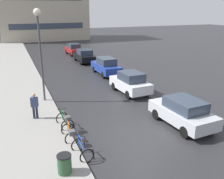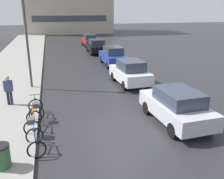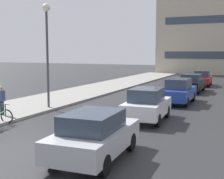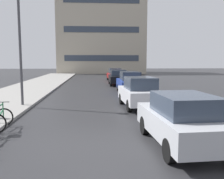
# 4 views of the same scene
# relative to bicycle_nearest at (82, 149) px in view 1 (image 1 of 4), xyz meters

# --- Properties ---
(ground_plane) EXTENTS (140.00, 140.00, 0.00)m
(ground_plane) POSITION_rel_bicycle_nearest_xyz_m (3.58, 1.15, -0.39)
(ground_plane) COLOR #28282B
(sidewalk_kerb) EXTENTS (4.80, 60.00, 0.14)m
(sidewalk_kerb) POSITION_rel_bicycle_nearest_xyz_m (-2.42, 11.15, -0.32)
(sidewalk_kerb) COLOR gray
(sidewalk_kerb) RESTS_ON ground
(bicycle_nearest) EXTENTS (0.81, 1.18, 0.99)m
(bicycle_nearest) POSITION_rel_bicycle_nearest_xyz_m (0.00, 0.00, 0.00)
(bicycle_nearest) COLOR black
(bicycle_nearest) RESTS_ON ground
(bicycle_second) EXTENTS (0.74, 1.37, 0.99)m
(bicycle_second) POSITION_rel_bicycle_nearest_xyz_m (-0.18, 1.56, 0.09)
(bicycle_second) COLOR black
(bicycle_second) RESTS_ON ground
(bicycle_third) EXTENTS (0.81, 1.38, 1.00)m
(bicycle_third) POSITION_rel_bicycle_nearest_xyz_m (-0.10, 3.03, 0.12)
(bicycle_third) COLOR black
(bicycle_third) RESTS_ON ground
(car_silver) EXTENTS (2.12, 4.15, 1.61)m
(car_silver) POSITION_rel_bicycle_nearest_xyz_m (6.18, 0.95, 0.43)
(car_silver) COLOR #B2B5BA
(car_silver) RESTS_ON ground
(car_white) EXTENTS (2.04, 3.88, 1.70)m
(car_white) POSITION_rel_bicycle_nearest_xyz_m (5.96, 7.19, 0.46)
(car_white) COLOR silver
(car_white) RESTS_ON ground
(car_blue) EXTENTS (1.78, 4.30, 1.72)m
(car_blue) POSITION_rel_bicycle_nearest_xyz_m (6.26, 13.29, 0.46)
(car_blue) COLOR navy
(car_blue) RESTS_ON ground
(car_black) EXTENTS (1.90, 4.39, 1.60)m
(car_black) POSITION_rel_bicycle_nearest_xyz_m (5.95, 19.83, 0.41)
(car_black) COLOR black
(car_black) RESTS_ON ground
(car_red) EXTENTS (1.88, 3.98, 1.58)m
(car_red) POSITION_rel_bicycle_nearest_xyz_m (6.03, 25.37, 0.39)
(car_red) COLOR #AD1919
(car_red) RESTS_ON ground
(pedestrian) EXTENTS (0.46, 0.36, 1.72)m
(pedestrian) POSITION_rel_bicycle_nearest_xyz_m (-1.51, 4.78, 0.58)
(pedestrian) COLOR #1E2333
(pedestrian) RESTS_ON ground
(streetlamp) EXTENTS (0.48, 0.48, 6.40)m
(streetlamp) POSITION_rel_bicycle_nearest_xyz_m (-0.57, 7.74, 4.13)
(streetlamp) COLOR #424247
(streetlamp) RESTS_ON ground
(trash_bin) EXTENTS (0.59, 0.59, 0.94)m
(trash_bin) POSITION_rel_bicycle_nearest_xyz_m (-1.00, -0.99, 0.08)
(trash_bin) COLOR #2D5133
(trash_bin) RESTS_ON ground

